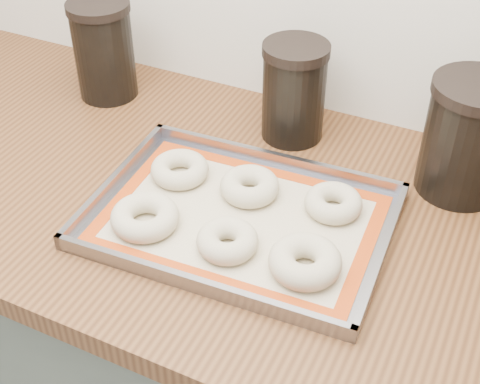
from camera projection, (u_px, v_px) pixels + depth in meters
The scene contains 13 objects.
cabinet at pixel (258, 380), 1.37m from camera, with size 3.00×0.65×0.86m, color #586257.
countertop at pixel (262, 215), 1.09m from camera, with size 3.06×0.68×0.04m, color brown.
baking_tray at pixel (240, 218), 1.05m from camera, with size 0.48×0.35×0.03m.
baking_mat at pixel (240, 219), 1.05m from camera, with size 0.43×0.31×0.00m.
bagel_front_left at pixel (145, 217), 1.02m from camera, with size 0.11×0.11×0.03m, color beige.
bagel_front_mid at pixel (227, 241), 0.98m from camera, with size 0.09×0.09×0.03m, color beige.
bagel_front_right at pixel (305, 261), 0.95m from camera, with size 0.11×0.11×0.04m, color beige.
bagel_back_left at pixel (180, 169), 1.12m from camera, with size 0.10×0.10×0.03m, color beige.
bagel_back_mid at pixel (250, 186), 1.08m from camera, with size 0.10×0.10×0.04m, color beige.
bagel_back_right at pixel (333, 203), 1.05m from camera, with size 0.09×0.09×0.03m, color beige.
canister_left at pixel (104, 50), 1.30m from camera, with size 0.12×0.12×0.19m.
canister_mid at pixel (294, 91), 1.18m from camera, with size 0.12×0.12×0.18m.
canister_right at pixel (468, 138), 1.06m from camera, with size 0.15×0.15×0.20m.
Camera 1 is at (0.33, 0.91, 1.59)m, focal length 50.00 mm.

